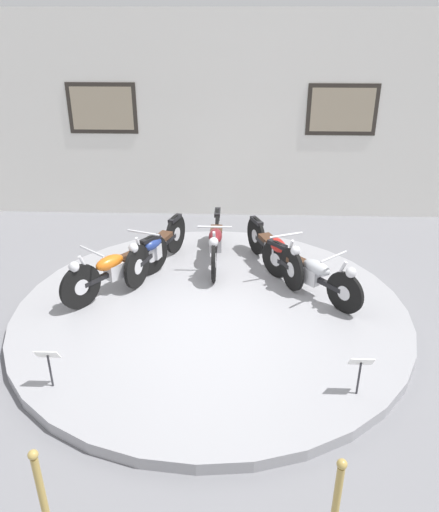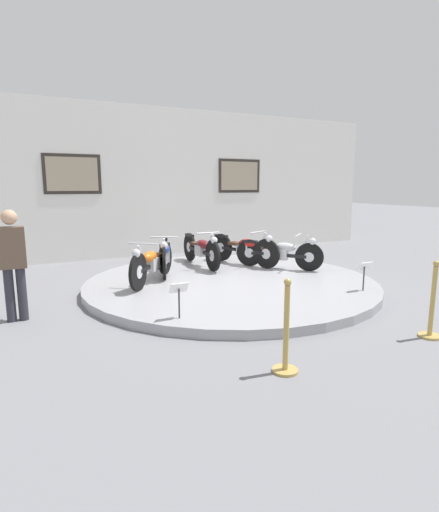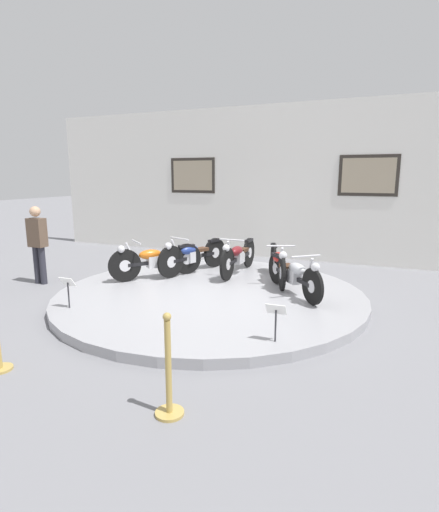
{
  "view_description": "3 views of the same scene",
  "coord_description": "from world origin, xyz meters",
  "px_view_note": "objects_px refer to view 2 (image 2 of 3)",
  "views": [
    {
      "loc": [
        0.35,
        -6.13,
        3.93
      ],
      "look_at": [
        0.11,
        0.18,
        0.88
      ],
      "focal_mm": 35.0,
      "sensor_mm": 36.0,
      "label": 1
    },
    {
      "loc": [
        -3.5,
        -6.78,
        1.97
      ],
      "look_at": [
        -0.17,
        0.15,
        0.6
      ],
      "focal_mm": 28.0,
      "sensor_mm": 36.0,
      "label": 2
    },
    {
      "loc": [
        2.92,
        -6.47,
        2.25
      ],
      "look_at": [
        0.02,
        0.38,
        0.74
      ],
      "focal_mm": 28.0,
      "sensor_mm": 36.0,
      "label": 3
    }
  ],
  "objects_px": {
    "motorcycle_maroon": "(201,249)",
    "stanchion_post_left_of_entry": "(286,341)",
    "stanchion_post_right_of_entry": "(432,312)",
    "motorcycle_silver": "(280,252)",
    "info_placard_front_centre": "(364,270)",
    "motorcycle_blue": "(165,254)",
    "info_placard_front_left": "(179,292)",
    "motorcycle_red": "(244,248)",
    "visitor_standing": "(13,259)",
    "motorcycle_orange": "(152,262)"
  },
  "relations": [
    {
      "from": "stanchion_post_right_of_entry",
      "to": "stanchion_post_left_of_entry",
      "type": "bearing_deg",
      "value": 180.0
    },
    {
      "from": "info_placard_front_centre",
      "to": "stanchion_post_right_of_entry",
      "type": "xyz_separation_m",
      "value": [
        -0.56,
        -1.73,
        -0.17
      ]
    },
    {
      "from": "motorcycle_blue",
      "to": "stanchion_post_left_of_entry",
      "type": "height_order",
      "value": "stanchion_post_left_of_entry"
    },
    {
      "from": "motorcycle_silver",
      "to": "stanchion_post_left_of_entry",
      "type": "relative_size",
      "value": 1.48
    },
    {
      "from": "motorcycle_blue",
      "to": "motorcycle_red",
      "type": "height_order",
      "value": "motorcycle_blue"
    },
    {
      "from": "info_placard_front_left",
      "to": "visitor_standing",
      "type": "height_order",
      "value": "visitor_standing"
    },
    {
      "from": "motorcycle_blue",
      "to": "info_placard_front_centre",
      "type": "distance_m",
      "value": 3.96
    },
    {
      "from": "visitor_standing",
      "to": "stanchion_post_right_of_entry",
      "type": "bearing_deg",
      "value": -32.14
    },
    {
      "from": "motorcycle_silver",
      "to": "info_placard_front_centre",
      "type": "bearing_deg",
      "value": -83.44
    },
    {
      "from": "motorcycle_orange",
      "to": "info_placard_front_centre",
      "type": "relative_size",
      "value": 3.16
    },
    {
      "from": "motorcycle_silver",
      "to": "motorcycle_blue",
      "type": "bearing_deg",
      "value": 162.88
    },
    {
      "from": "stanchion_post_left_of_entry",
      "to": "info_placard_front_left",
      "type": "bearing_deg",
      "value": 108.05
    },
    {
      "from": "motorcycle_orange",
      "to": "motorcycle_silver",
      "type": "xyz_separation_m",
      "value": [
        2.91,
        -0.0,
        -0.02
      ]
    },
    {
      "from": "motorcycle_red",
      "to": "stanchion_post_right_of_entry",
      "type": "bearing_deg",
      "value": -87.71
    },
    {
      "from": "motorcycle_orange",
      "to": "info_placard_front_left",
      "type": "distance_m",
      "value": 2.21
    },
    {
      "from": "motorcycle_silver",
      "to": "info_placard_front_left",
      "type": "bearing_deg",
      "value": -145.28
    },
    {
      "from": "motorcycle_maroon",
      "to": "stanchion_post_left_of_entry",
      "type": "bearing_deg",
      "value": -102.97
    },
    {
      "from": "motorcycle_red",
      "to": "motorcycle_silver",
      "type": "height_order",
      "value": "motorcycle_red"
    },
    {
      "from": "info_placard_front_centre",
      "to": "motorcycle_silver",
      "type": "bearing_deg",
      "value": 96.56
    },
    {
      "from": "motorcycle_red",
      "to": "motorcycle_silver",
      "type": "xyz_separation_m",
      "value": [
        0.5,
        -0.74,
        -0.02
      ]
    },
    {
      "from": "motorcycle_maroon",
      "to": "info_placard_front_left",
      "type": "bearing_deg",
      "value": -117.88
    },
    {
      "from": "motorcycle_red",
      "to": "motorcycle_orange",
      "type": "bearing_deg",
      "value": -162.92
    },
    {
      "from": "motorcycle_silver",
      "to": "visitor_standing",
      "type": "distance_m",
      "value": 5.28
    },
    {
      "from": "motorcycle_blue",
      "to": "motorcycle_silver",
      "type": "bearing_deg",
      "value": -17.12
    },
    {
      "from": "info_placard_front_left",
      "to": "info_placard_front_centre",
      "type": "bearing_deg",
      "value": 0.0
    },
    {
      "from": "motorcycle_blue",
      "to": "stanchion_post_left_of_entry",
      "type": "xyz_separation_m",
      "value": [
        -0.19,
        -4.66,
        -0.2
      ]
    },
    {
      "from": "motorcycle_red",
      "to": "stanchion_post_right_of_entry",
      "type": "xyz_separation_m",
      "value": [
        0.19,
        -4.66,
        -0.2
      ]
    },
    {
      "from": "stanchion_post_right_of_entry",
      "to": "info_placard_front_left",
      "type": "bearing_deg",
      "value": 148.69
    },
    {
      "from": "motorcycle_blue",
      "to": "visitor_standing",
      "type": "xyz_separation_m",
      "value": [
        -2.79,
        -1.6,
        0.37
      ]
    },
    {
      "from": "visitor_standing",
      "to": "stanchion_post_right_of_entry",
      "type": "relative_size",
      "value": 1.59
    },
    {
      "from": "motorcycle_maroon",
      "to": "stanchion_post_right_of_entry",
      "type": "xyz_separation_m",
      "value": [
        1.14,
        -4.96,
        -0.2
      ]
    },
    {
      "from": "stanchion_post_left_of_entry",
      "to": "visitor_standing",
      "type": "bearing_deg",
      "value": 130.27
    },
    {
      "from": "info_placard_front_left",
      "to": "stanchion_post_right_of_entry",
      "type": "distance_m",
      "value": 3.34
    },
    {
      "from": "motorcycle_maroon",
      "to": "motorcycle_silver",
      "type": "relative_size",
      "value": 1.33
    },
    {
      "from": "motorcycle_red",
      "to": "info_placard_front_centre",
      "type": "xyz_separation_m",
      "value": [
        0.75,
        -2.93,
        -0.03
      ]
    },
    {
      "from": "motorcycle_silver",
      "to": "info_placard_front_centre",
      "type": "height_order",
      "value": "motorcycle_silver"
    },
    {
      "from": "motorcycle_silver",
      "to": "visitor_standing",
      "type": "height_order",
      "value": "visitor_standing"
    },
    {
      "from": "motorcycle_silver",
      "to": "visitor_standing",
      "type": "bearing_deg",
      "value": -170.64
    },
    {
      "from": "motorcycle_orange",
      "to": "info_placard_front_centre",
      "type": "distance_m",
      "value": 3.84
    },
    {
      "from": "stanchion_post_left_of_entry",
      "to": "stanchion_post_right_of_entry",
      "type": "distance_m",
      "value": 2.28
    },
    {
      "from": "info_placard_front_left",
      "to": "visitor_standing",
      "type": "xyz_separation_m",
      "value": [
        -2.03,
        1.33,
        0.4
      ]
    },
    {
      "from": "visitor_standing",
      "to": "stanchion_post_left_of_entry",
      "type": "xyz_separation_m",
      "value": [
        2.6,
        -3.07,
        -0.57
      ]
    },
    {
      "from": "stanchion_post_left_of_entry",
      "to": "motorcycle_red",
      "type": "bearing_deg",
      "value": 65.79
    },
    {
      "from": "motorcycle_silver",
      "to": "info_placard_front_left",
      "type": "height_order",
      "value": "motorcycle_silver"
    },
    {
      "from": "motorcycle_maroon",
      "to": "motorcycle_silver",
      "type": "xyz_separation_m",
      "value": [
        1.45,
        -1.04,
        -0.03
      ]
    },
    {
      "from": "motorcycle_silver",
      "to": "stanchion_post_right_of_entry",
      "type": "xyz_separation_m",
      "value": [
        -0.31,
        -3.92,
        -0.18
      ]
    },
    {
      "from": "motorcycle_red",
      "to": "stanchion_post_right_of_entry",
      "type": "height_order",
      "value": "stanchion_post_right_of_entry"
    },
    {
      "from": "motorcycle_red",
      "to": "info_placard_front_left",
      "type": "bearing_deg",
      "value": -132.24
    },
    {
      "from": "motorcycle_maroon",
      "to": "visitor_standing",
      "type": "height_order",
      "value": "visitor_standing"
    },
    {
      "from": "motorcycle_orange",
      "to": "info_placard_front_left",
      "type": "bearing_deg",
      "value": -96.65
    }
  ]
}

